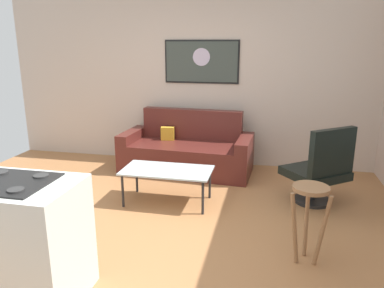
{
  "coord_description": "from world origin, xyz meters",
  "views": [
    {
      "loc": [
        1.05,
        -3.3,
        1.87
      ],
      "look_at": [
        0.14,
        0.9,
        0.7
      ],
      "focal_mm": 34.77,
      "sensor_mm": 36.0,
      "label": 1
    }
  ],
  "objects_px": {
    "couch": "(187,152)",
    "armchair": "(321,169)",
    "coffee_table": "(167,172)",
    "bar_stool": "(310,205)",
    "wall_painting": "(202,62)"
  },
  "relations": [
    {
      "from": "couch",
      "to": "armchair",
      "type": "relative_size",
      "value": 2.03
    },
    {
      "from": "couch",
      "to": "armchair",
      "type": "xyz_separation_m",
      "value": [
        1.8,
        -0.88,
        0.16
      ]
    },
    {
      "from": "coffee_table",
      "to": "couch",
      "type": "bearing_deg",
      "value": 91.46
    },
    {
      "from": "couch",
      "to": "coffee_table",
      "type": "bearing_deg",
      "value": -88.54
    },
    {
      "from": "bar_stool",
      "to": "coffee_table",
      "type": "bearing_deg",
      "value": 148.1
    },
    {
      "from": "coffee_table",
      "to": "armchair",
      "type": "distance_m",
      "value": 1.8
    },
    {
      "from": "coffee_table",
      "to": "wall_painting",
      "type": "relative_size",
      "value": 0.92
    },
    {
      "from": "coffee_table",
      "to": "armchair",
      "type": "relative_size",
      "value": 1.1
    },
    {
      "from": "coffee_table",
      "to": "wall_painting",
      "type": "xyz_separation_m",
      "value": [
        0.09,
        1.66,
        1.21
      ]
    },
    {
      "from": "coffee_table",
      "to": "bar_stool",
      "type": "xyz_separation_m",
      "value": [
        1.54,
        -0.96,
        0.15
      ]
    },
    {
      "from": "bar_stool",
      "to": "wall_painting",
      "type": "xyz_separation_m",
      "value": [
        -1.45,
        2.62,
        1.06
      ]
    },
    {
      "from": "coffee_table",
      "to": "armchair",
      "type": "xyz_separation_m",
      "value": [
        1.77,
        0.31,
        0.07
      ]
    },
    {
      "from": "bar_stool",
      "to": "wall_painting",
      "type": "distance_m",
      "value": 3.18
    },
    {
      "from": "armchair",
      "to": "bar_stool",
      "type": "bearing_deg",
      "value": -100.56
    },
    {
      "from": "armchair",
      "to": "wall_painting",
      "type": "relative_size",
      "value": 0.84
    }
  ]
}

